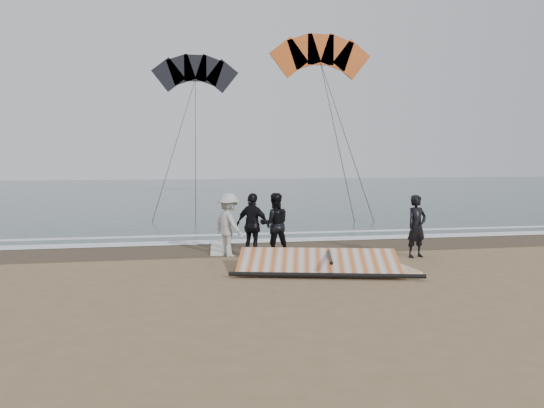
{
  "coord_description": "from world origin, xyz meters",
  "views": [
    {
      "loc": [
        -4.03,
        -12.7,
        3.01
      ],
      "look_at": [
        -1.21,
        3.0,
        1.6
      ],
      "focal_mm": 35.0,
      "sensor_mm": 36.0,
      "label": 1
    }
  ],
  "objects_px": {
    "man_main": "(417,226)",
    "sail_rig": "(314,264)",
    "board_white": "(390,266)",
    "board_cream": "(221,248)"
  },
  "relations": [
    {
      "from": "board_white",
      "to": "sail_rig",
      "type": "distance_m",
      "value": 2.19
    },
    {
      "from": "sail_rig",
      "to": "board_white",
      "type": "bearing_deg",
      "value": 4.78
    },
    {
      "from": "board_cream",
      "to": "sail_rig",
      "type": "bearing_deg",
      "value": -56.42
    },
    {
      "from": "board_white",
      "to": "sail_rig",
      "type": "height_order",
      "value": "sail_rig"
    },
    {
      "from": "man_main",
      "to": "sail_rig",
      "type": "height_order",
      "value": "man_main"
    },
    {
      "from": "board_cream",
      "to": "sail_rig",
      "type": "height_order",
      "value": "sail_rig"
    },
    {
      "from": "man_main",
      "to": "sail_rig",
      "type": "xyz_separation_m",
      "value": [
        -3.54,
        -1.42,
        -0.75
      ]
    },
    {
      "from": "board_white",
      "to": "board_cream",
      "type": "xyz_separation_m",
      "value": [
        -4.32,
        3.66,
        0.01
      ]
    },
    {
      "from": "man_main",
      "to": "board_white",
      "type": "relative_size",
      "value": 0.82
    },
    {
      "from": "board_white",
      "to": "board_cream",
      "type": "distance_m",
      "value": 5.67
    }
  ]
}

